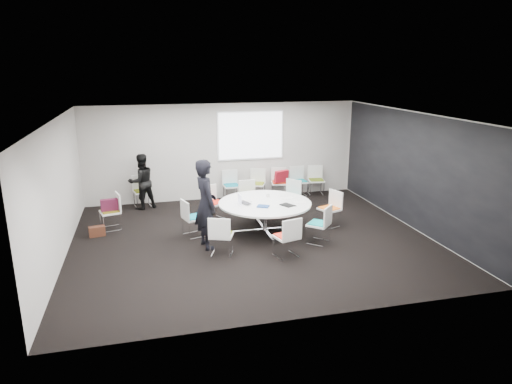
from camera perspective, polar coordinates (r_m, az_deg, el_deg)
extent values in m
cube|color=black|center=(10.52, -0.54, -6.00)|extent=(8.00, 7.00, 0.04)
cube|color=white|center=(9.83, -0.58, 9.58)|extent=(8.00, 7.00, 0.04)
cube|color=#B4AFAA|center=(13.45, -4.05, 5.06)|extent=(8.00, 0.04, 2.80)
cube|color=#B4AFAA|center=(6.86, 6.31, -5.44)|extent=(8.00, 0.04, 2.80)
cube|color=#B4AFAA|center=(9.98, -23.62, 0.04)|extent=(0.04, 7.00, 2.80)
cube|color=#B4AFAA|center=(11.66, 19.06, 2.60)|extent=(0.04, 7.00, 2.80)
cube|color=black|center=(11.64, 18.93, 2.59)|extent=(0.01, 6.94, 2.74)
cube|color=silver|center=(10.97, 1.10, -4.74)|extent=(0.90, 0.90, 0.08)
cylinder|color=silver|center=(10.86, 1.11, -3.13)|extent=(0.10, 0.10, 0.65)
cylinder|color=white|center=(10.75, 1.12, -1.39)|extent=(2.19, 2.19, 0.04)
cube|color=white|center=(13.48, -0.66, 7.06)|extent=(1.90, 0.03, 1.35)
cube|color=silver|center=(11.40, 9.09, -3.24)|extent=(0.54, 0.54, 0.42)
cube|color=white|center=(11.33, 9.14, -2.14)|extent=(0.57, 0.58, 0.04)
cube|color=#D55D13|center=(11.32, 9.14, -1.99)|extent=(0.50, 0.51, 0.03)
cube|color=white|center=(11.40, 9.96, -0.85)|extent=(0.19, 0.44, 0.42)
cube|color=silver|center=(12.31, 4.22, -1.65)|extent=(0.59, 0.59, 0.42)
cube|color=white|center=(12.24, 4.24, -0.63)|extent=(0.63, 0.64, 0.04)
cube|color=#0B7C7C|center=(12.24, 4.24, -0.49)|extent=(0.55, 0.55, 0.03)
cube|color=white|center=(12.36, 4.75, 0.62)|extent=(0.34, 0.37, 0.42)
cube|color=silver|center=(12.19, -0.89, -1.78)|extent=(0.43, 0.43, 0.42)
cube|color=white|center=(12.13, -0.90, -0.74)|extent=(0.47, 0.45, 0.04)
cube|color=#5E7217|center=(12.12, -0.90, -0.61)|extent=(0.41, 0.39, 0.03)
cube|color=white|center=(12.26, -1.15, 0.55)|extent=(0.46, 0.05, 0.42)
cube|color=silver|center=(11.77, -5.15, -2.48)|extent=(0.58, 0.58, 0.42)
cube|color=white|center=(11.71, -5.18, -1.41)|extent=(0.62, 0.62, 0.04)
cube|color=red|center=(11.70, -5.18, -1.27)|extent=(0.54, 0.53, 0.03)
cube|color=white|center=(11.80, -5.87, -0.13)|extent=(0.41, 0.27, 0.42)
cube|color=silver|center=(10.73, -7.74, -4.39)|extent=(0.53, 0.53, 0.42)
cube|color=white|center=(10.65, -7.79, -3.23)|extent=(0.56, 0.57, 0.04)
cube|color=#097386|center=(10.64, -7.80, -3.08)|extent=(0.48, 0.49, 0.03)
cube|color=white|center=(10.51, -8.88, -2.22)|extent=(0.17, 0.45, 0.42)
cube|color=silver|center=(9.61, -4.32, -6.71)|extent=(0.54, 0.54, 0.42)
cube|color=white|center=(9.53, -4.35, -5.43)|extent=(0.59, 0.58, 0.04)
cube|color=#5D6A13|center=(9.52, -4.35, -5.26)|extent=(0.51, 0.50, 0.03)
cube|color=white|center=(9.26, -4.63, -4.56)|extent=(0.44, 0.20, 0.42)
cube|color=silver|center=(9.53, 3.79, -6.90)|extent=(0.51, 0.51, 0.42)
cube|color=white|center=(9.44, 3.81, -5.61)|extent=(0.56, 0.54, 0.04)
cube|color=red|center=(9.43, 3.82, -5.44)|extent=(0.48, 0.47, 0.03)
cube|color=white|center=(9.20, 4.55, -4.69)|extent=(0.45, 0.15, 0.42)
cube|color=silver|center=(10.32, 7.78, -5.22)|extent=(0.59, 0.59, 0.42)
cube|color=white|center=(10.24, 7.83, -4.02)|extent=(0.64, 0.64, 0.04)
cube|color=#0C8988|center=(10.23, 7.83, -3.86)|extent=(0.55, 0.55, 0.03)
cube|color=white|center=(10.10, 8.98, -2.97)|extent=(0.34, 0.36, 0.42)
cube|color=silver|center=(13.39, -3.06, -0.20)|extent=(0.44, 0.44, 0.42)
cube|color=white|center=(13.33, -3.07, 0.75)|extent=(0.48, 0.46, 0.04)
cube|color=#0D7489|center=(13.33, -3.07, 0.88)|extent=(0.42, 0.40, 0.03)
cube|color=white|center=(13.48, -3.30, 1.91)|extent=(0.46, 0.06, 0.42)
cube|color=silver|center=(13.55, 0.10, 0.01)|extent=(0.56, 0.56, 0.42)
cube|color=white|center=(13.49, 0.10, 0.95)|extent=(0.60, 0.59, 0.04)
cube|color=olive|center=(13.48, 0.10, 1.07)|extent=(0.52, 0.51, 0.03)
cube|color=white|center=(13.64, 0.26, 2.11)|extent=(0.43, 0.22, 0.42)
cube|color=silver|center=(13.72, 2.91, 0.19)|extent=(0.50, 0.50, 0.42)
cube|color=white|center=(13.66, 2.92, 1.12)|extent=(0.54, 0.52, 0.04)
cube|color=red|center=(13.66, 2.92, 1.24)|extent=(0.47, 0.45, 0.03)
cube|color=white|center=(13.81, 2.85, 2.26)|extent=(0.46, 0.13, 0.42)
cube|color=silver|center=(13.92, 5.37, 0.36)|extent=(0.44, 0.44, 0.42)
cube|color=white|center=(13.86, 5.39, 1.28)|extent=(0.48, 0.46, 0.04)
cube|color=#0B7B84|center=(13.85, 5.39, 1.40)|extent=(0.42, 0.40, 0.03)
cube|color=white|center=(14.00, 5.10, 2.40)|extent=(0.46, 0.06, 0.42)
cube|color=silver|center=(14.11, 7.51, 0.50)|extent=(0.48, 0.48, 0.42)
cube|color=white|center=(14.05, 7.54, 1.41)|extent=(0.53, 0.51, 0.04)
cube|color=#566915|center=(14.04, 7.55, 1.53)|extent=(0.46, 0.44, 0.03)
cube|color=white|center=(14.20, 7.40, 2.52)|extent=(0.46, 0.11, 0.42)
cube|color=silver|center=(11.59, -17.69, -3.47)|extent=(0.52, 0.52, 0.42)
cube|color=white|center=(11.52, -17.78, -2.39)|extent=(0.55, 0.56, 0.04)
cube|color=brown|center=(11.52, -17.79, -2.25)|extent=(0.47, 0.49, 0.03)
cube|color=white|center=(11.50, -16.85, -1.15)|extent=(0.16, 0.45, 0.42)
cube|color=silver|center=(13.18, -13.96, -0.92)|extent=(0.50, 0.50, 0.42)
cube|color=white|center=(13.12, -14.03, 0.04)|extent=(0.54, 0.53, 0.04)
cube|color=olive|center=(13.11, -14.04, 0.17)|extent=(0.47, 0.46, 0.03)
cube|color=white|center=(13.26, -14.30, 1.22)|extent=(0.46, 0.13, 0.42)
imported|color=black|center=(9.82, -6.30, -1.51)|extent=(0.60, 0.79, 1.96)
imported|color=black|center=(12.89, -14.12, 1.28)|extent=(0.91, 0.83, 1.54)
imported|color=#333338|center=(10.67, -1.13, -1.33)|extent=(0.34, 0.42, 0.03)
cube|color=silver|center=(10.55, -2.07, -0.88)|extent=(0.02, 0.30, 0.22)
cube|color=black|center=(10.52, 3.92, -1.64)|extent=(0.33, 0.37, 0.02)
cube|color=navy|center=(10.40, 0.89, -1.79)|extent=(0.32, 0.30, 0.03)
cube|color=silver|center=(11.10, 3.97, -0.76)|extent=(0.33, 0.26, 0.00)
cube|color=silver|center=(10.82, 5.52, -1.23)|extent=(0.34, 0.28, 0.00)
cylinder|color=white|center=(11.17, 1.53, -0.40)|extent=(0.08, 0.08, 0.09)
cube|color=black|center=(10.49, 4.70, -1.74)|extent=(0.14, 0.07, 0.01)
cube|color=#51152E|center=(11.47, -17.85, -1.54)|extent=(0.42, 0.21, 0.28)
cube|color=#4A2517|center=(11.26, -19.25, -4.66)|extent=(0.38, 0.23, 0.24)
cube|color=#A81423|center=(13.41, 3.19, 1.98)|extent=(0.47, 0.29, 0.36)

